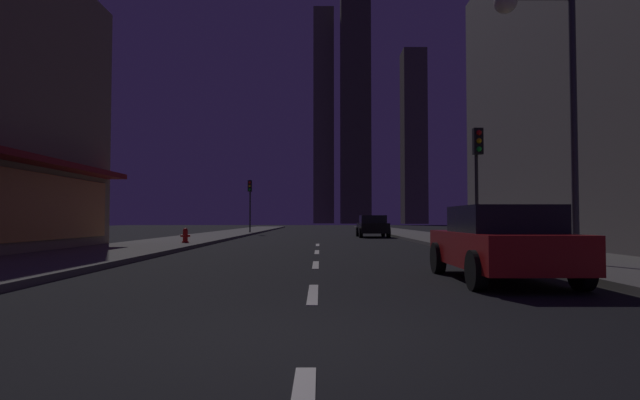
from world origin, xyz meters
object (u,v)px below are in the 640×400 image
(car_parked_near, at_px, (503,243))
(street_lamp_right, at_px, (541,58))
(car_parked_far, at_px, (375,226))
(traffic_light_near_right, at_px, (480,161))
(fire_hydrant_far_left, at_px, (188,236))
(traffic_light_far_left, at_px, (252,194))

(car_parked_near, relative_size, street_lamp_right, 0.64)
(car_parked_near, distance_m, street_lamp_right, 5.21)
(car_parked_near, bearing_deg, street_lamp_right, 52.24)
(car_parked_far, relative_size, traffic_light_near_right, 1.01)
(fire_hydrant_far_left, relative_size, street_lamp_right, 0.10)
(car_parked_near, distance_m, traffic_light_far_left, 32.66)
(car_parked_near, bearing_deg, car_parked_far, 90.00)
(traffic_light_far_left, bearing_deg, car_parked_near, -73.77)
(fire_hydrant_far_left, xyz_separation_m, street_lamp_right, (11.28, -10.78, 4.61))
(fire_hydrant_far_left, relative_size, traffic_light_far_left, 0.16)
(fire_hydrant_far_left, bearing_deg, car_parked_far, 49.85)
(car_parked_far, distance_m, traffic_light_far_left, 11.70)
(fire_hydrant_far_left, bearing_deg, car_parked_near, -54.00)
(car_parked_near, bearing_deg, fire_hydrant_far_left, 126.00)
(fire_hydrant_far_left, distance_m, street_lamp_right, 16.27)
(traffic_light_far_left, distance_m, street_lamp_right, 31.00)
(car_parked_far, height_order, traffic_light_far_left, traffic_light_far_left)
(traffic_light_far_left, bearing_deg, fire_hydrant_far_left, -91.26)
(car_parked_far, bearing_deg, street_lamp_right, -85.38)
(fire_hydrant_far_left, height_order, street_lamp_right, street_lamp_right)
(car_parked_near, xyz_separation_m, fire_hydrant_far_left, (-9.50, 13.08, -0.29))
(car_parked_far, bearing_deg, car_parked_near, -90.00)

